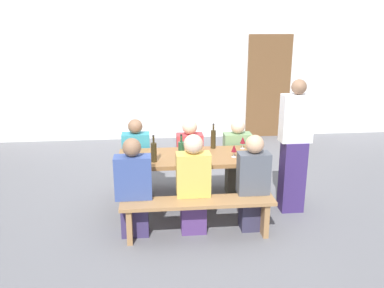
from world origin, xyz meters
TOP-DOWN VIEW (x-y plane):
  - ground_plane at (0.00, 0.00)m, footprint 24.00×24.00m
  - back_wall at (0.00, 3.54)m, footprint 14.00×0.20m
  - wooden_door at (1.93, 3.40)m, footprint 0.90×0.06m
  - tasting_table at (0.00, 0.00)m, footprint 1.82×0.73m
  - bench_near at (0.00, -0.67)m, footprint 1.72×0.30m
  - bench_far at (0.00, 0.67)m, footprint 1.72×0.30m
  - wine_bottle_0 at (-0.14, -0.11)m, footprint 0.08×0.08m
  - wine_bottle_1 at (0.31, 0.28)m, footprint 0.07×0.07m
  - wine_bottle_2 at (-0.47, -0.18)m, footprint 0.07×0.07m
  - wine_glass_0 at (0.50, -0.11)m, footprint 0.07×0.07m
  - wine_glass_1 at (0.68, 0.22)m, footprint 0.07×0.07m
  - seated_guest_near_0 at (-0.71, -0.52)m, footprint 0.41×0.24m
  - seated_guest_near_1 at (-0.04, -0.52)m, footprint 0.38×0.24m
  - seated_guest_near_2 at (0.65, -0.52)m, footprint 0.36×0.24m
  - seated_guest_far_0 at (-0.71, 0.52)m, footprint 0.37×0.24m
  - seated_guest_far_1 at (0.02, 0.52)m, footprint 0.35×0.24m
  - seated_guest_far_2 at (0.68, 0.52)m, footprint 0.37×0.24m
  - standing_host at (1.27, -0.08)m, footprint 0.38×0.24m

SIDE VIEW (x-z plane):
  - ground_plane at x=0.00m, z-range 0.00..0.00m
  - bench_near at x=0.00m, z-range 0.12..0.57m
  - bench_far at x=0.00m, z-range 0.12..0.57m
  - seated_guest_far_2 at x=0.68m, z-range -0.03..1.04m
  - seated_guest_far_1 at x=0.02m, z-range -0.03..1.06m
  - seated_guest_far_0 at x=-0.71m, z-range -0.03..1.08m
  - seated_guest_near_0 at x=-0.71m, z-range -0.03..1.11m
  - seated_guest_near_2 at x=0.65m, z-range -0.02..1.12m
  - seated_guest_near_1 at x=-0.04m, z-range -0.02..1.14m
  - tasting_table at x=0.00m, z-range 0.29..1.04m
  - standing_host at x=1.27m, z-range -0.03..1.66m
  - wine_glass_0 at x=0.50m, z-range 0.78..0.94m
  - wine_glass_1 at x=0.68m, z-range 0.78..0.94m
  - wine_bottle_0 at x=-0.14m, z-range 0.71..1.02m
  - wine_bottle_2 at x=-0.47m, z-range 0.71..1.04m
  - wine_bottle_1 at x=0.31m, z-range 0.71..1.04m
  - wooden_door at x=1.93m, z-range 0.00..2.10m
  - back_wall at x=0.00m, z-range 0.00..3.20m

